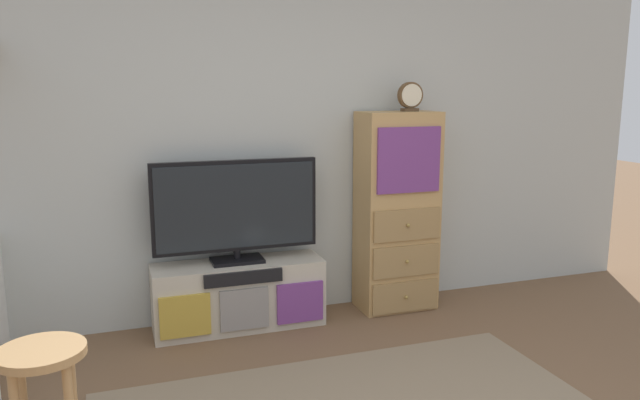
{
  "coord_description": "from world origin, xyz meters",
  "views": [
    {
      "loc": [
        -1.08,
        -1.83,
        1.68
      ],
      "look_at": [
        0.13,
        1.68,
        0.98
      ],
      "focal_mm": 33.94,
      "sensor_mm": 36.0,
      "label": 1
    }
  ],
  "objects_px": {
    "bar_stool_near": "(44,389)",
    "television": "(236,208)",
    "desk_clock": "(410,97)",
    "media_console": "(239,295)",
    "side_cabinet": "(397,212)"
  },
  "relations": [
    {
      "from": "media_console",
      "to": "side_cabinet",
      "type": "bearing_deg",
      "value": 0.48
    },
    {
      "from": "desk_clock",
      "to": "television",
      "type": "bearing_deg",
      "value": 178.74
    },
    {
      "from": "media_console",
      "to": "bar_stool_near",
      "type": "distance_m",
      "value": 1.94
    },
    {
      "from": "media_console",
      "to": "television",
      "type": "relative_size",
      "value": 1.04
    },
    {
      "from": "side_cabinet",
      "to": "bar_stool_near",
      "type": "height_order",
      "value": "side_cabinet"
    },
    {
      "from": "television",
      "to": "desk_clock",
      "type": "distance_m",
      "value": 1.5
    },
    {
      "from": "desk_clock",
      "to": "media_console",
      "type": "bearing_deg",
      "value": 179.79
    },
    {
      "from": "bar_stool_near",
      "to": "television",
      "type": "bearing_deg",
      "value": 55.8
    },
    {
      "from": "television",
      "to": "bar_stool_near",
      "type": "distance_m",
      "value": 1.97
    },
    {
      "from": "desk_clock",
      "to": "bar_stool_near",
      "type": "bearing_deg",
      "value": -146.6
    },
    {
      "from": "media_console",
      "to": "side_cabinet",
      "type": "xyz_separation_m",
      "value": [
        1.22,
        0.01,
        0.51
      ]
    },
    {
      "from": "side_cabinet",
      "to": "desk_clock",
      "type": "bearing_deg",
      "value": -10.85
    },
    {
      "from": "side_cabinet",
      "to": "desk_clock",
      "type": "xyz_separation_m",
      "value": [
        0.08,
        -0.01,
        0.86
      ]
    },
    {
      "from": "side_cabinet",
      "to": "bar_stool_near",
      "type": "bearing_deg",
      "value": -145.47
    },
    {
      "from": "bar_stool_near",
      "to": "media_console",
      "type": "bearing_deg",
      "value": 55.4
    }
  ]
}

